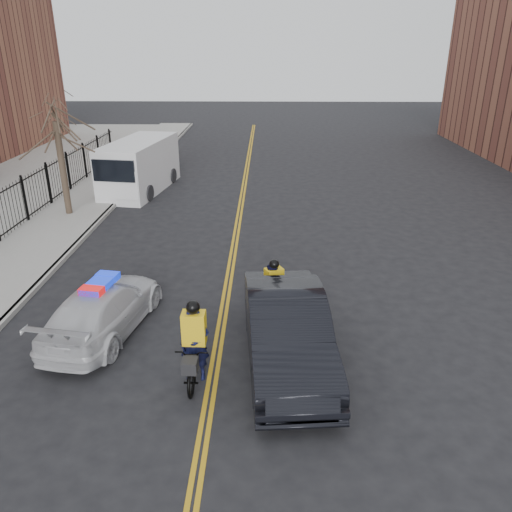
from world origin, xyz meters
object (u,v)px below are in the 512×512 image
object	(u,v)px
cargo_van	(139,167)
dark_sedan	(287,331)
cyclist_near	(195,352)
cyclist_far	(274,296)
police_cruiser	(103,308)

from	to	relation	value
cargo_van	dark_sedan	bearing A→B (deg)	-56.44
cyclist_near	cyclist_far	size ratio (longest dim) A/B	1.13
cyclist_near	cyclist_far	bearing A→B (deg)	58.02
dark_sedan	police_cruiser	bearing A→B (deg)	159.62
police_cruiser	dark_sedan	xyz separation A→B (m)	(4.79, -1.34, 0.20)
dark_sedan	cargo_van	xyz separation A→B (m)	(-7.11, 15.22, 0.40)
dark_sedan	cyclist_far	xyz separation A→B (m)	(-0.29, 2.09, -0.16)
police_cruiser	cyclist_near	xyz separation A→B (m)	(2.70, -2.00, 0.02)
cyclist_near	cargo_van	bearing A→B (deg)	108.83
police_cruiser	cyclist_near	world-z (taller)	cyclist_near
dark_sedan	cargo_van	world-z (taller)	cargo_van
cargo_van	cyclist_far	bearing A→B (deg)	-54.03
dark_sedan	cyclist_far	size ratio (longest dim) A/B	2.92
police_cruiser	cargo_van	distance (m)	14.08
police_cruiser	cargo_van	world-z (taller)	cargo_van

